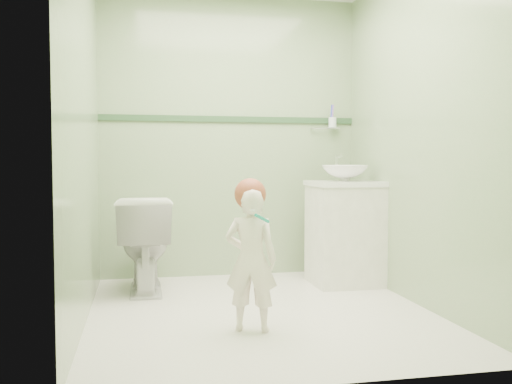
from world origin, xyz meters
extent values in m
plane|color=beige|center=(0.00, 0.00, 0.00)|extent=(2.50, 2.50, 0.00)
cube|color=#87AA79|center=(0.00, 1.25, 1.20)|extent=(2.20, 0.04, 2.40)
cube|color=#87AA79|center=(0.00, -1.25, 1.20)|extent=(2.20, 0.04, 2.40)
cube|color=#87AA79|center=(-1.10, 0.00, 1.20)|extent=(0.04, 2.50, 2.40)
cube|color=#87AA79|center=(1.10, 0.00, 1.20)|extent=(0.04, 2.50, 2.40)
cube|color=#2C4D2E|center=(0.00, 1.24, 1.35)|extent=(2.20, 0.02, 0.05)
cube|color=white|center=(0.84, 0.70, 0.40)|extent=(0.52, 0.50, 0.80)
cube|color=white|center=(0.84, 0.70, 0.81)|extent=(0.54, 0.52, 0.04)
imported|color=white|center=(0.84, 0.70, 0.89)|extent=(0.37, 0.37, 0.13)
cylinder|color=silver|center=(0.84, 0.90, 0.95)|extent=(0.03, 0.03, 0.18)
cylinder|color=silver|center=(0.84, 0.85, 1.03)|extent=(0.02, 0.12, 0.02)
cylinder|color=silver|center=(0.84, 1.20, 1.28)|extent=(0.26, 0.02, 0.02)
cylinder|color=silver|center=(0.90, 1.18, 1.33)|extent=(0.07, 0.07, 0.09)
cylinder|color=purple|center=(0.90, 1.17, 1.40)|extent=(0.01, 0.01, 0.17)
cylinder|color=#2D31DA|center=(0.88, 1.17, 1.40)|extent=(0.01, 0.01, 0.17)
imported|color=white|center=(-0.74, 0.76, 0.36)|extent=(0.41, 0.72, 0.73)
imported|color=white|center=(-0.14, -0.39, 0.42)|extent=(0.35, 0.29, 0.83)
sphere|color=#9D482E|center=(-0.14, -0.37, 0.80)|extent=(0.18, 0.18, 0.18)
cylinder|color=#0B9C82|center=(-0.11, -0.54, 0.67)|extent=(0.11, 0.11, 0.06)
cube|color=white|center=(-0.15, -0.48, 0.71)|extent=(0.03, 0.03, 0.02)
camera|label=1|loc=(-0.76, -3.57, 0.98)|focal=39.55mm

